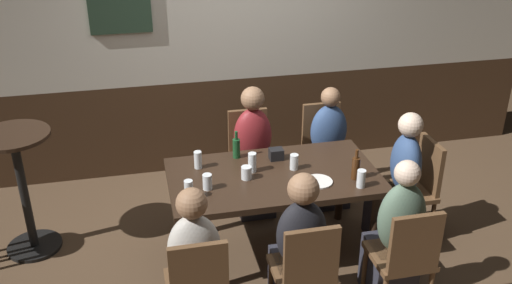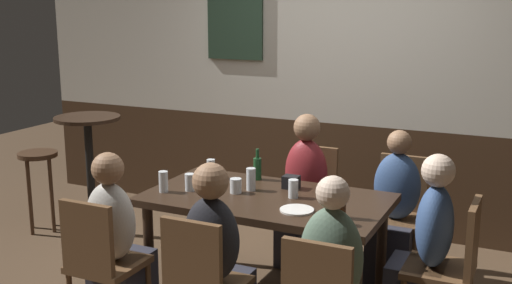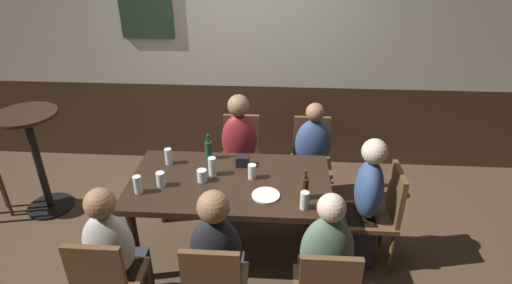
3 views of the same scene
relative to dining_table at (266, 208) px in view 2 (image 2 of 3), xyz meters
The scene contains 25 objects.
wall_back 1.77m from the dining_table, 90.25° to the left, with size 6.40×0.13×2.60m.
dining_table is the anchor object (origin of this frame).
chair_right_far 1.13m from the dining_table, 50.63° to the left, with size 0.40×0.40×0.88m.
chair_mid_near 0.88m from the dining_table, 90.00° to the right, with size 0.40×0.40×0.88m.
chair_mid_far 0.88m from the dining_table, 90.00° to the left, with size 0.40×0.40×0.88m.
chair_head_east 1.23m from the dining_table, ahead, with size 0.40×0.40×0.88m.
chair_left_near 1.13m from the dining_table, 129.37° to the right, with size 0.40×0.40×0.88m.
person_right_far 1.01m from the dining_table, 44.64° to the left, with size 0.34×0.37×1.11m.
person_mid_near 0.72m from the dining_table, 90.00° to the right, with size 0.34×0.37×1.15m.
person_mid_far 0.72m from the dining_table, 90.00° to the left, with size 0.34×0.37×1.18m.
person_head_east 1.07m from the dining_table, ahead, with size 0.37×0.34×1.15m.
person_left_near 1.01m from the dining_table, 135.32° to the right, with size 0.34×0.37×1.13m.
pint_glass_pale 0.61m from the dining_table, 157.47° to the left, with size 0.06×0.06×0.14m.
highball_clear 0.68m from the dining_table, 29.33° to the right, with size 0.07×0.07×0.14m.
tumbler_short 0.56m from the dining_table, 168.40° to the right, with size 0.07×0.07×0.12m.
pint_glass_amber 0.23m from the dining_table, 14.68° to the left, with size 0.07×0.07×0.12m.
beer_glass_tall 0.25m from the dining_table, behind, with size 0.08×0.08×0.10m.
tumbler_water 0.72m from the dining_table, 162.58° to the right, with size 0.06×0.06×0.15m.
beer_glass_half 0.23m from the dining_table, 152.67° to the left, with size 0.06×0.06×0.16m.
beer_bottle_green 0.44m from the dining_table, 123.53° to the left, with size 0.06×0.06×0.23m.
beer_bottle_brown 0.64m from the dining_table, 18.99° to the right, with size 0.06×0.06×0.24m.
plate_white_large 0.37m from the dining_table, 33.03° to the right, with size 0.21×0.21×0.01m, color white.
condiment_caddy 0.28m from the dining_table, 71.08° to the left, with size 0.11×0.09×0.09m, color black.
side_bar_table 1.98m from the dining_table, 165.27° to the left, with size 0.56×0.56×1.05m.
bar_stool 2.40m from the dining_table, behind, with size 0.34×0.34×0.72m.
Camera 2 is at (1.66, -3.66, 2.01)m, focal length 44.06 mm.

